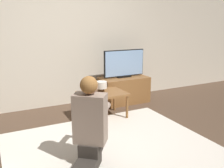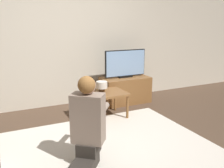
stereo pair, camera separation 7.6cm
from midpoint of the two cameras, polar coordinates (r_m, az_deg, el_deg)
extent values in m
plane|color=brown|center=(3.23, -0.01, -14.23)|extent=(10.00, 10.00, 0.00)
cube|color=beige|center=(4.67, -10.47, 10.99)|extent=(10.00, 0.06, 2.60)
cube|color=silver|center=(3.22, -0.01, -14.11)|extent=(2.49, 1.97, 0.02)
cube|color=brown|center=(4.84, 3.47, -1.34)|extent=(0.92, 0.49, 0.50)
cube|color=black|center=(4.78, 3.52, 1.76)|extent=(0.28, 0.08, 0.04)
cube|color=black|center=(4.73, 3.51, 4.80)|extent=(0.83, 0.03, 0.50)
cube|color=#8CB2E0|center=(4.73, 3.56, 4.78)|extent=(0.80, 0.04, 0.47)
cube|color=brown|center=(4.01, -1.55, -2.23)|extent=(0.74, 0.53, 0.04)
cylinder|color=brown|center=(3.76, -4.76, -6.80)|extent=(0.04, 0.04, 0.39)
cylinder|color=brown|center=(4.03, 4.08, -5.36)|extent=(0.04, 0.04, 0.39)
cylinder|color=brown|center=(4.16, -6.97, -4.79)|extent=(0.04, 0.04, 0.39)
cylinder|color=brown|center=(4.40, 1.21, -3.63)|extent=(0.04, 0.04, 0.39)
cube|color=#332D28|center=(2.74, -5.64, -18.16)|extent=(0.45, 0.49, 0.11)
cube|color=#332D28|center=(2.82, -4.55, -14.21)|extent=(0.32, 0.32, 0.14)
cube|color=gray|center=(2.68, -4.69, -7.83)|extent=(0.39, 0.37, 0.54)
sphere|color=#DBAD8E|center=(2.57, -4.84, -0.38)|extent=(0.18, 0.18, 0.18)
sphere|color=#9E6B38|center=(2.54, -4.99, -0.19)|extent=(0.18, 0.18, 0.18)
cube|color=black|center=(3.00, -2.54, -4.80)|extent=(0.12, 0.11, 0.04)
cylinder|color=gray|center=(2.87, -1.22, -5.71)|extent=(0.24, 0.28, 0.07)
cylinder|color=gray|center=(2.92, -5.11, -5.38)|extent=(0.24, 0.28, 0.07)
cube|color=brown|center=(4.02, -4.44, -0.83)|extent=(0.11, 0.01, 0.15)
cylinder|color=#4C3823|center=(4.05, -1.81, -1.35)|extent=(0.10, 0.10, 0.06)
cylinder|color=silver|center=(4.03, -1.82, -0.18)|extent=(0.18, 0.18, 0.11)
cube|color=black|center=(3.83, -3.80, -2.61)|extent=(0.04, 0.15, 0.02)
camera|label=1|loc=(0.04, -89.41, 0.15)|focal=40.00mm
camera|label=2|loc=(0.04, 90.59, -0.15)|focal=40.00mm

